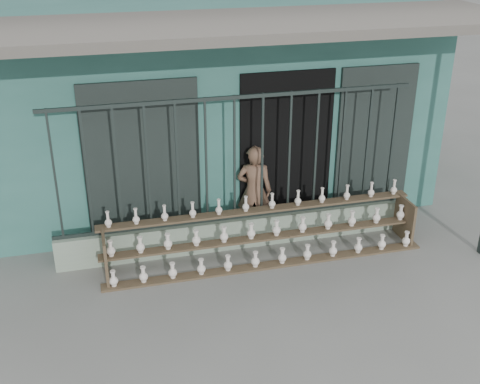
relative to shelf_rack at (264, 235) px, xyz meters
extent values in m
plane|color=slate|center=(-0.31, -0.89, -0.36)|extent=(60.00, 60.00, 0.00)
cube|color=#336C61|center=(-0.31, 3.41, 1.24)|extent=(7.00, 5.00, 3.20)
cube|color=black|center=(0.59, 0.93, 0.84)|extent=(1.40, 0.12, 2.40)
cube|color=black|center=(-1.51, 0.89, 0.84)|extent=(1.60, 0.08, 2.40)
cube|color=black|center=(1.99, 0.89, 0.84)|extent=(1.20, 0.08, 2.40)
cube|color=#59544C|center=(-0.31, 0.31, 2.79)|extent=(7.40, 2.00, 0.12)
cube|color=#91A58E|center=(-0.31, 0.41, -0.14)|extent=(5.00, 0.20, 0.45)
cube|color=#283330|center=(-2.66, 0.41, 0.99)|extent=(0.03, 0.03, 1.80)
cube|color=#283330|center=(-2.27, 0.41, 0.99)|extent=(0.03, 0.03, 1.80)
cube|color=#283330|center=(-1.88, 0.41, 0.99)|extent=(0.03, 0.03, 1.80)
cube|color=#283330|center=(-1.49, 0.41, 0.99)|extent=(0.03, 0.03, 1.80)
cube|color=#283330|center=(-1.10, 0.41, 0.99)|extent=(0.03, 0.03, 1.80)
cube|color=#283330|center=(-0.70, 0.41, 0.99)|extent=(0.03, 0.03, 1.80)
cube|color=#283330|center=(-0.31, 0.41, 0.99)|extent=(0.03, 0.03, 1.80)
cube|color=#283330|center=(0.08, 0.41, 0.99)|extent=(0.03, 0.03, 1.80)
cube|color=#283330|center=(0.47, 0.41, 0.99)|extent=(0.03, 0.03, 1.80)
cube|color=#283330|center=(0.86, 0.41, 0.99)|extent=(0.03, 0.03, 1.80)
cube|color=#283330|center=(1.25, 0.41, 0.99)|extent=(0.03, 0.03, 1.80)
cube|color=#283330|center=(1.65, 0.41, 0.99)|extent=(0.03, 0.03, 1.80)
cube|color=#283330|center=(2.04, 0.41, 0.99)|extent=(0.03, 0.03, 1.80)
cube|color=#283330|center=(-0.31, 0.41, 1.86)|extent=(5.00, 0.04, 0.05)
cube|color=#283330|center=(-0.31, 0.41, 0.11)|extent=(5.00, 0.04, 0.05)
cube|color=brown|center=(0.00, -0.24, -0.35)|extent=(4.50, 0.18, 0.03)
cube|color=brown|center=(0.00, 0.01, -0.05)|extent=(4.50, 0.18, 0.03)
cube|color=brown|center=(0.00, 0.26, 0.25)|extent=(4.50, 0.18, 0.03)
cube|color=brown|center=(-2.15, 0.01, -0.04)|extent=(0.04, 0.55, 0.64)
cube|color=brown|center=(2.15, 0.01, -0.04)|extent=(0.04, 0.55, 0.64)
imported|color=brown|center=(0.06, 0.72, 0.34)|extent=(0.59, 0.48, 1.40)
camera|label=1|loc=(-2.13, -6.94, 4.03)|focal=45.00mm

